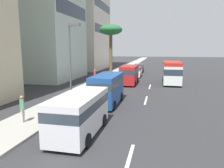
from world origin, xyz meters
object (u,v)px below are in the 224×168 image
object	(u,v)px
minibus_third	(172,72)
street_lamp	(71,55)
van_sixth	(80,111)
van_lead	(107,87)
car_fifth	(139,68)
pedestrian_near_lamp	(95,75)
pedestrian_by_tree	(22,108)
car_fourth	(136,72)
van_second	(129,74)
palm_tree	(111,32)

from	to	relation	value
minibus_third	street_lamp	size ratio (longest dim) A/B	0.97
minibus_third	van_sixth	size ratio (longest dim) A/B	1.24
van_lead	street_lamp	size ratio (longest dim) A/B	0.79
car_fifth	van_lead	bearing A→B (deg)	-0.34
pedestrian_near_lamp	pedestrian_by_tree	world-z (taller)	pedestrian_by_tree
minibus_third	street_lamp	distance (m)	16.48
car_fifth	pedestrian_near_lamp	bearing A→B (deg)	-17.96
minibus_third	car_fourth	world-z (taller)	minibus_third
van_second	car_fourth	distance (m)	7.99
van_lead	palm_tree	world-z (taller)	palm_tree
van_sixth	palm_tree	distance (m)	25.82
van_second	palm_tree	world-z (taller)	palm_tree
van_sixth	van_lead	bearing A→B (deg)	-179.13
car_fourth	street_lamp	distance (m)	20.58
pedestrian_near_lamp	street_lamp	size ratio (longest dim) A/B	0.26
van_lead	palm_tree	size ratio (longest dim) A/B	0.61
minibus_third	car_fourth	size ratio (longest dim) A/B	1.38
van_second	pedestrian_by_tree	bearing A→B (deg)	-14.42
van_lead	pedestrian_by_tree	xyz separation A→B (m)	(-6.01, 3.92, -0.36)
car_fifth	pedestrian_near_lamp	world-z (taller)	pedestrian_near_lamp
car_fourth	pedestrian_near_lamp	world-z (taller)	pedestrian_near_lamp
minibus_third	car_fourth	distance (m)	8.34
van_lead	palm_tree	bearing A→B (deg)	-167.95
van_lead	pedestrian_near_lamp	world-z (taller)	van_lead
minibus_third	car_fifth	size ratio (longest dim) A/B	1.52
minibus_third	street_lamp	bearing A→B (deg)	148.84
car_fifth	pedestrian_near_lamp	size ratio (longest dim) A/B	2.46
van_second	pedestrian_by_tree	world-z (taller)	van_second
van_lead	van_second	world-z (taller)	van_lead
van_lead	street_lamp	bearing A→B (deg)	-60.10
car_fifth	van_sixth	bearing A→B (deg)	-0.09
van_second	van_sixth	xyz separation A→B (m)	(-17.28, 0.27, -0.12)
car_fourth	palm_tree	size ratio (longest dim) A/B	0.54
pedestrian_near_lamp	street_lamp	bearing A→B (deg)	-178.83
pedestrian_by_tree	street_lamp	world-z (taller)	street_lamp
van_sixth	street_lamp	distance (m)	6.47
van_lead	van_second	size ratio (longest dim) A/B	1.04
van_second	pedestrian_near_lamp	world-z (taller)	van_second
van_lead	pedestrian_by_tree	bearing A→B (deg)	-33.11
van_second	van_lead	bearing A→B (deg)	-1.98
van_second	pedestrian_by_tree	size ratio (longest dim) A/B	2.89
car_fourth	van_second	bearing A→B (deg)	0.34
car_fifth	pedestrian_by_tree	distance (m)	32.00
van_second	pedestrian_near_lamp	size ratio (longest dim) A/B	2.93
car_fourth	pedestrian_near_lamp	size ratio (longest dim) A/B	2.71
van_lead	street_lamp	distance (m)	4.01
pedestrian_by_tree	car_fifth	bearing A→B (deg)	147.43
minibus_third	pedestrian_by_tree	size ratio (longest dim) A/B	3.68
pedestrian_by_tree	palm_tree	size ratio (longest dim) A/B	0.20
car_fifth	van_sixth	size ratio (longest dim) A/B	0.81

